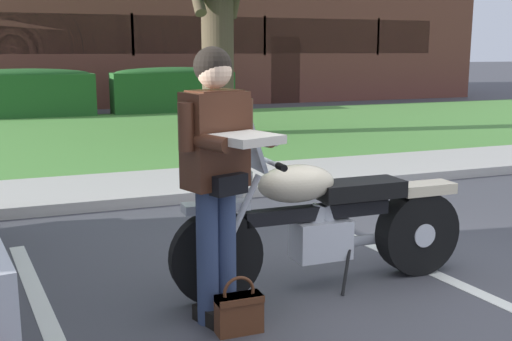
{
  "coord_description": "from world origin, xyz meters",
  "views": [
    {
      "loc": [
        -2.34,
        -3.14,
        1.68
      ],
      "look_at": [
        -0.8,
        0.82,
        0.85
      ],
      "focal_mm": 43.3,
      "sensor_mm": 36.0,
      "label": 1
    }
  ],
  "objects_px": {
    "motorcycle": "(334,220)",
    "rider_person": "(218,164)",
    "brick_building": "(109,40)",
    "hedge_left": "(25,93)",
    "handbag": "(239,310)",
    "hedge_center_left": "(173,89)"
  },
  "relations": [
    {
      "from": "hedge_left",
      "to": "hedge_center_left",
      "type": "bearing_deg",
      "value": 0.0
    },
    {
      "from": "hedge_left",
      "to": "hedge_center_left",
      "type": "relative_size",
      "value": 1.02
    },
    {
      "from": "rider_person",
      "to": "motorcycle",
      "type": "bearing_deg",
      "value": 16.21
    },
    {
      "from": "hedge_center_left",
      "to": "hedge_left",
      "type": "bearing_deg",
      "value": 180.0
    },
    {
      "from": "rider_person",
      "to": "handbag",
      "type": "distance_m",
      "value": 0.89
    },
    {
      "from": "rider_person",
      "to": "handbag",
      "type": "xyz_separation_m",
      "value": [
        0.06,
        -0.21,
        -0.86
      ]
    },
    {
      "from": "brick_building",
      "to": "hedge_left",
      "type": "bearing_deg",
      "value": -114.12
    },
    {
      "from": "brick_building",
      "to": "motorcycle",
      "type": "bearing_deg",
      "value": -93.54
    },
    {
      "from": "rider_person",
      "to": "brick_building",
      "type": "height_order",
      "value": "brick_building"
    },
    {
      "from": "hedge_center_left",
      "to": "brick_building",
      "type": "relative_size",
      "value": 0.13
    },
    {
      "from": "hedge_left",
      "to": "brick_building",
      "type": "bearing_deg",
      "value": 65.88
    },
    {
      "from": "motorcycle",
      "to": "hedge_center_left",
      "type": "relative_size",
      "value": 0.69
    },
    {
      "from": "handbag",
      "to": "hedge_center_left",
      "type": "relative_size",
      "value": 0.11
    },
    {
      "from": "handbag",
      "to": "hedge_left",
      "type": "relative_size",
      "value": 0.11
    },
    {
      "from": "handbag",
      "to": "hedge_center_left",
      "type": "xyz_separation_m",
      "value": [
        2.76,
        13.01,
        0.51
      ]
    },
    {
      "from": "motorcycle",
      "to": "hedge_left",
      "type": "height_order",
      "value": "motorcycle"
    },
    {
      "from": "brick_building",
      "to": "handbag",
      "type": "bearing_deg",
      "value": -96.03
    },
    {
      "from": "hedge_center_left",
      "to": "brick_building",
      "type": "bearing_deg",
      "value": 95.67
    },
    {
      "from": "hedge_center_left",
      "to": "brick_building",
      "type": "height_order",
      "value": "brick_building"
    },
    {
      "from": "motorcycle",
      "to": "handbag",
      "type": "xyz_separation_m",
      "value": [
        -0.89,
        -0.49,
        -0.34
      ]
    },
    {
      "from": "motorcycle",
      "to": "rider_person",
      "type": "distance_m",
      "value": 1.12
    },
    {
      "from": "rider_person",
      "to": "hedge_center_left",
      "type": "distance_m",
      "value": 13.11
    }
  ]
}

